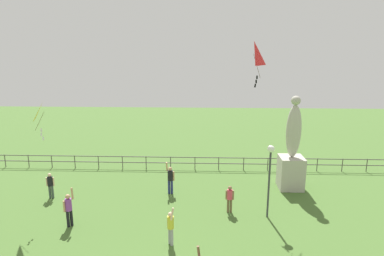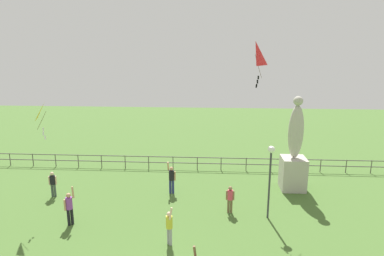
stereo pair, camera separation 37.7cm
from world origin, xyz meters
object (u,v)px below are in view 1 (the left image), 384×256
at_px(statue_monument, 292,157).
at_px(person_5, 170,178).
at_px(person_2, 50,184).
at_px(lamppost, 270,165).
at_px(person_1, 171,226).
at_px(person_7, 69,208).
at_px(person_3, 230,197).
at_px(kite_3, 44,113).
at_px(kite_2, 254,55).

xyz_separation_m(statue_monument, person_5, (-7.39, -1.13, -1.01)).
height_order(person_2, person_5, person_5).
bearing_deg(lamppost, person_2, 171.70).
xyz_separation_m(person_1, person_7, (-5.10, 1.38, 0.06)).
height_order(lamppost, person_3, lamppost).
height_order(person_2, kite_3, kite_3).
distance_m(statue_monument, person_1, 9.49).
xyz_separation_m(lamppost, kite_2, (-0.71, 2.30, 5.33)).
bearing_deg(person_3, person_2, 172.51).
bearing_deg(lamppost, kite_3, 177.90).
bearing_deg(person_3, person_1, -132.05).
height_order(statue_monument, kite_2, kite_2).
relative_size(person_1, person_3, 1.24).
bearing_deg(person_2, statue_monument, 8.08).
height_order(person_2, kite_2, kite_2).
height_order(person_3, kite_2, kite_2).
distance_m(lamppost, person_3, 2.81).
xyz_separation_m(person_1, kite_3, (-6.70, 3.12, 4.38)).
height_order(statue_monument, person_3, statue_monument).
xyz_separation_m(person_3, kite_3, (-9.52, -0.01, 4.45)).
xyz_separation_m(lamppost, person_7, (-9.84, -1.31, -1.86)).
relative_size(statue_monument, kite_3, 2.97).
relative_size(statue_monument, person_7, 2.93).
relative_size(lamppost, person_5, 1.95).
bearing_deg(kite_2, kite_3, -170.06).
bearing_deg(kite_3, person_5, 20.11).
bearing_deg(person_7, person_1, -15.19).
bearing_deg(lamppost, person_5, 153.26).
xyz_separation_m(person_5, person_7, (-4.54, -3.98, -0.00)).
bearing_deg(person_5, person_1, -84.10).
bearing_deg(person_5, statue_monument, 8.70).
height_order(person_1, person_3, person_1).
height_order(lamppost, kite_3, kite_3).
xyz_separation_m(person_1, kite_2, (4.03, 5.00, 7.25)).
xyz_separation_m(person_1, person_5, (-0.55, 5.37, 0.06)).
bearing_deg(person_3, kite_2, 57.08).
height_order(person_3, kite_3, kite_3).
bearing_deg(person_7, lamppost, 7.61).
xyz_separation_m(lamppost, person_1, (-4.74, -2.70, -1.93)).
relative_size(person_2, kite_2, 0.64).
xyz_separation_m(statue_monument, person_7, (-11.93, -5.11, -1.02)).
bearing_deg(lamppost, person_1, -150.37).
relative_size(person_3, kite_2, 0.62).
relative_size(statue_monument, kite_2, 2.42).
distance_m(person_3, kite_2, 7.65).
height_order(person_5, kite_2, kite_2).
bearing_deg(person_5, person_7, -138.75).
height_order(person_5, person_7, person_5).
bearing_deg(person_5, person_3, -33.59).
height_order(person_3, person_5, person_5).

